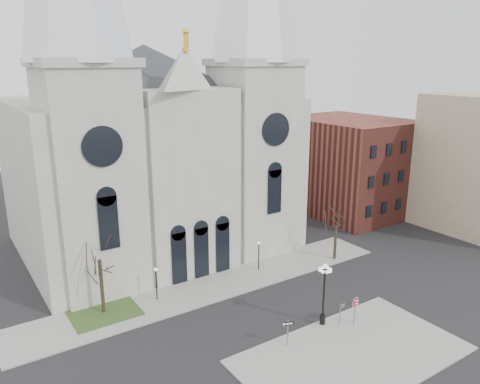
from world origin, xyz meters
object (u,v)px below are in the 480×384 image
globe_lamp (324,287)px  one_way_sign (288,328)px  stop_sign (355,305)px  street_name_sign (341,312)px

globe_lamp → one_way_sign: globe_lamp is taller
stop_sign → street_name_sign: (-1.05, 0.61, -0.65)m
street_name_sign → globe_lamp: bearing=131.7°
globe_lamp → stop_sign: bearing=-36.5°
stop_sign → street_name_sign: 1.38m
globe_lamp → one_way_sign: bearing=-170.5°
one_way_sign → stop_sign: bearing=14.3°
globe_lamp → street_name_sign: bearing=-41.7°
stop_sign → one_way_sign: bearing=-176.1°
stop_sign → globe_lamp: bearing=154.6°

